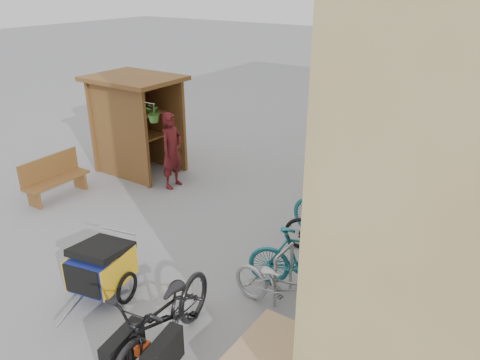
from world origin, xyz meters
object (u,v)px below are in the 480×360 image
Objects in this scene: shopping_carts at (438,148)px; bike_5 at (366,196)px; cargo_bike at (164,319)px; bike_7 at (374,176)px; kiosk at (133,111)px; bench at (54,177)px; bike_1 at (303,260)px; bike_2 at (336,229)px; child_trailer at (101,266)px; bike_3 at (337,215)px; bike_0 at (283,287)px; bike_4 at (363,202)px; person_kiosk at (172,150)px; bike_6 at (381,189)px.

shopping_carts is 1.10× the size of bike_5.
cargo_bike reaches higher than bike_7.
kiosk is 2.43m from bench.
bike_2 is at bearing -19.54° from bike_1.
child_trailer is 0.87× the size of bike_3.
bike_1 is at bearing 25.18° from child_trailer.
kiosk is 7.54m from shopping_carts.
bike_3 reaches higher than child_trailer.
bike_2 is 0.42m from bike_3.
bike_0 is (5.75, -2.78, -1.10)m from kiosk.
cargo_bike reaches higher than bike_2.
cargo_bike reaches higher than bike_4.
bike_5 is at bearing 23.71° from bench.
person_kiosk is (-4.88, -4.32, 0.24)m from shopping_carts.
bike_1 is 3.98m from bike_7.
bench is 5.75m from cargo_bike.
child_trailer is 3.09m from bike_1.
person_kiosk is at bearing 47.73° from bike_1.
person_kiosk reaches higher than child_trailer.
shopping_carts is at bearing -23.87° from bike_2.
bike_2 is 1.17× the size of bike_5.
bench is 0.93× the size of child_trailer.
bike_1 reaches higher than bike_2.
bike_1 is 1.24m from bike_2.
bike_6 is at bearing -72.26° from person_kiosk.
bike_3 is at bearing -175.61° from bike_6.
person_kiosk reaches higher than bike_6.
kiosk is 6.48m from bike_0.
cargo_bike is 1.32× the size of bike_1.
cargo_bike is 1.33× the size of bike_0.
bike_1 is (-0.04, 0.70, 0.07)m from bike_0.
person_kiosk reaches higher than shopping_carts.
child_trailer is at bearing -156.84° from person_kiosk.
bike_6 is at bearing 28.18° from bench.
bike_3 is at bearing 8.80° from bike_0.
bike_3 reaches higher than bike_2.
cargo_bike is at bearing 155.91° from bike_0.
person_kiosk is 1.03× the size of bike_1.
bike_6 is at bearing -19.73° from bike_1.
cargo_bike is 3.60m from bike_2.
bench is 0.65× the size of cargo_bike.
shopping_carts reaches higher than bike_4.
bike_7 is at bearing -65.72° from person_kiosk.
kiosk is 1.43× the size of bike_1.
shopping_carts reaches higher than bike_1.
bike_1 is (6.11, 0.05, 0.04)m from bench.
bench is at bearing 88.43° from bike_0.
person_kiosk is at bearing 105.64° from bike_4.
cargo_bike is at bearing 174.97° from bike_3.
kiosk is at bearing 90.02° from bike_3.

